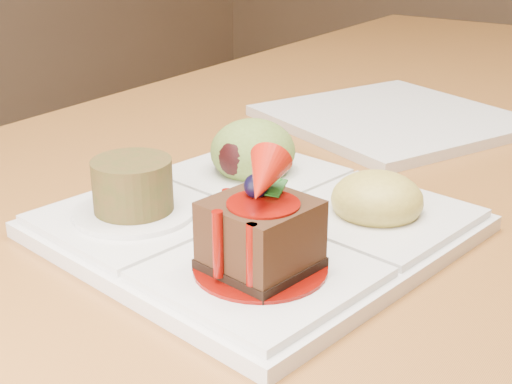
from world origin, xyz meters
The scene contains 3 objects.
dining_table centered at (0.00, 0.00, 0.68)m, with size 1.00×1.80×0.75m.
sampler_plate centered at (-0.09, -0.26, 0.77)m, with size 0.31×0.31×0.10m.
second_plate centered at (-0.13, 0.08, 0.76)m, with size 0.25×0.25×0.01m, color silver.
Camera 1 is at (0.19, -0.68, 0.99)m, focal length 50.00 mm.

